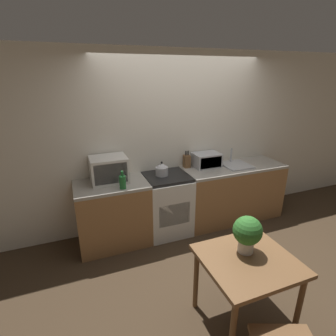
{
  "coord_description": "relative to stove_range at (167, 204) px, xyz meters",
  "views": [
    {
      "loc": [
        -1.57,
        -2.51,
        2.26
      ],
      "look_at": [
        -0.35,
        0.61,
        1.05
      ],
      "focal_mm": 28.0,
      "sensor_mm": 36.0,
      "label": 1
    }
  ],
  "objects": [
    {
      "name": "counter_left_run",
      "position": [
        -0.79,
        0.0,
        0.0
      ],
      "size": [
        0.95,
        0.62,
        0.9
      ],
      "color": "olive",
      "rests_on": "ground_plane"
    },
    {
      "name": "counter_right_run",
      "position": [
        1.13,
        0.0,
        0.0
      ],
      "size": [
        1.62,
        0.62,
        0.9
      ],
      "color": "olive",
      "rests_on": "ground_plane"
    },
    {
      "name": "stove_range",
      "position": [
        0.0,
        0.0,
        0.0
      ],
      "size": [
        0.63,
        0.62,
        0.9
      ],
      "color": "silver",
      "rests_on": "ground_plane"
    },
    {
      "name": "bottle",
      "position": [
        -0.67,
        -0.21,
        0.54
      ],
      "size": [
        0.08,
        0.08,
        0.23
      ],
      "color": "#1E662D",
      "rests_on": "counter_left_run"
    },
    {
      "name": "dining_table",
      "position": [
        0.11,
        -1.72,
        0.18
      ],
      "size": [
        0.8,
        0.74,
        0.73
      ],
      "color": "brown",
      "rests_on": "ground_plane"
    },
    {
      "name": "microwave",
      "position": [
        -0.79,
        0.1,
        0.62
      ],
      "size": [
        0.48,
        0.38,
        0.33
      ],
      "color": "silver",
      "rests_on": "counter_left_run"
    },
    {
      "name": "ground_plane",
      "position": [
        0.34,
        -0.71,
        -0.45
      ],
      "size": [
        16.0,
        16.0,
        0.0
      ],
      "primitive_type": "plane",
      "color": "#3D2D1E"
    },
    {
      "name": "potted_plant",
      "position": [
        0.15,
        -1.62,
        0.48
      ],
      "size": [
        0.26,
        0.26,
        0.35
      ],
      "color": "beige",
      "rests_on": "dining_table"
    },
    {
      "name": "toaster_oven",
      "position": [
        0.71,
        0.14,
        0.56
      ],
      "size": [
        0.41,
        0.3,
        0.21
      ],
      "color": "#ADAFB5",
      "rests_on": "counter_right_run"
    },
    {
      "name": "kettle",
      "position": [
        -0.06,
        0.04,
        0.54
      ],
      "size": [
        0.18,
        0.18,
        0.21
      ],
      "color": "#B7B7BC",
      "rests_on": "stove_range"
    },
    {
      "name": "wall_back",
      "position": [
        0.34,
        0.34,
        0.85
      ],
      "size": [
        10.0,
        0.06,
        2.6
      ],
      "color": "silver",
      "rests_on": "ground_plane"
    },
    {
      "name": "sink_basin",
      "position": [
        1.17,
        0.01,
        0.47
      ],
      "size": [
        0.41,
        0.43,
        0.24
      ],
      "color": "#ADAFB5",
      "rests_on": "counter_right_run"
    },
    {
      "name": "knife_block",
      "position": [
        0.41,
        0.22,
        0.55
      ],
      "size": [
        0.09,
        0.1,
        0.26
      ],
      "color": "brown",
      "rests_on": "counter_right_run"
    }
  ]
}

